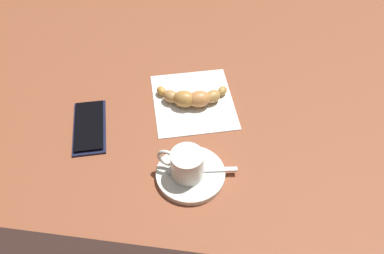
{
  "coord_description": "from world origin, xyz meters",
  "views": [
    {
      "loc": [
        0.51,
        -0.19,
        0.63
      ],
      "look_at": [
        -0.0,
        -0.02,
        0.03
      ],
      "focal_mm": 38.73,
      "sensor_mm": 36.0,
      "label": 1
    }
  ],
  "objects_px": {
    "espresso_cup": "(186,164)",
    "teaspoon": "(190,170)",
    "sugar_packet": "(190,157)",
    "saucer": "(191,174)",
    "croissant": "(192,98)",
    "cell_phone": "(89,126)",
    "napkin": "(193,101)"
  },
  "relations": [
    {
      "from": "saucer",
      "to": "teaspoon",
      "type": "bearing_deg",
      "value": -173.34
    },
    {
      "from": "saucer",
      "to": "croissant",
      "type": "bearing_deg",
      "value": 160.59
    },
    {
      "from": "sugar_packet",
      "to": "croissant",
      "type": "relative_size",
      "value": 0.39
    },
    {
      "from": "cell_phone",
      "to": "sugar_packet",
      "type": "bearing_deg",
      "value": 48.74
    },
    {
      "from": "sugar_packet",
      "to": "cell_phone",
      "type": "xyz_separation_m",
      "value": [
        -0.15,
        -0.17,
        -0.01
      ]
    },
    {
      "from": "espresso_cup",
      "to": "napkin",
      "type": "relative_size",
      "value": 0.41
    },
    {
      "from": "saucer",
      "to": "espresso_cup",
      "type": "bearing_deg",
      "value": -96.36
    },
    {
      "from": "espresso_cup",
      "to": "sugar_packet",
      "type": "height_order",
      "value": "espresso_cup"
    },
    {
      "from": "teaspoon",
      "to": "croissant",
      "type": "relative_size",
      "value": 0.85
    },
    {
      "from": "sugar_packet",
      "to": "croissant",
      "type": "bearing_deg",
      "value": -74.05
    },
    {
      "from": "teaspoon",
      "to": "cell_phone",
      "type": "bearing_deg",
      "value": -138.42
    },
    {
      "from": "teaspoon",
      "to": "croissant",
      "type": "xyz_separation_m",
      "value": [
        -0.18,
        0.06,
        0.0
      ]
    },
    {
      "from": "napkin",
      "to": "sugar_packet",
      "type": "bearing_deg",
      "value": -20.86
    },
    {
      "from": "saucer",
      "to": "cell_phone",
      "type": "xyz_separation_m",
      "value": [
        -0.18,
        -0.16,
        -0.0
      ]
    },
    {
      "from": "espresso_cup",
      "to": "cell_phone",
      "type": "xyz_separation_m",
      "value": [
        -0.18,
        -0.15,
        -0.03
      ]
    },
    {
      "from": "croissant",
      "to": "espresso_cup",
      "type": "bearing_deg",
      "value": -21.74
    },
    {
      "from": "saucer",
      "to": "sugar_packet",
      "type": "xyz_separation_m",
      "value": [
        -0.03,
        0.01,
        0.01
      ]
    },
    {
      "from": "saucer",
      "to": "napkin",
      "type": "height_order",
      "value": "saucer"
    },
    {
      "from": "teaspoon",
      "to": "sugar_packet",
      "type": "relative_size",
      "value": 2.16
    },
    {
      "from": "espresso_cup",
      "to": "sugar_packet",
      "type": "distance_m",
      "value": 0.04
    },
    {
      "from": "sugar_packet",
      "to": "teaspoon",
      "type": "bearing_deg",
      "value": 106.02
    },
    {
      "from": "cell_phone",
      "to": "saucer",
      "type": "bearing_deg",
      "value": 41.19
    },
    {
      "from": "espresso_cup",
      "to": "sugar_packet",
      "type": "xyz_separation_m",
      "value": [
        -0.03,
        0.02,
        -0.02
      ]
    },
    {
      "from": "napkin",
      "to": "cell_phone",
      "type": "bearing_deg",
      "value": -88.96
    },
    {
      "from": "teaspoon",
      "to": "cell_phone",
      "type": "relative_size",
      "value": 0.85
    },
    {
      "from": "espresso_cup",
      "to": "croissant",
      "type": "distance_m",
      "value": 0.19
    },
    {
      "from": "napkin",
      "to": "teaspoon",
      "type": "bearing_deg",
      "value": -20.68
    },
    {
      "from": "napkin",
      "to": "croissant",
      "type": "xyz_separation_m",
      "value": [
        0.01,
        -0.01,
        0.02
      ]
    },
    {
      "from": "sugar_packet",
      "to": "napkin",
      "type": "xyz_separation_m",
      "value": [
        -0.15,
        0.06,
        -0.01
      ]
    },
    {
      "from": "croissant",
      "to": "teaspoon",
      "type": "bearing_deg",
      "value": -19.8
    },
    {
      "from": "teaspoon",
      "to": "croissant",
      "type": "bearing_deg",
      "value": 160.2
    },
    {
      "from": "espresso_cup",
      "to": "teaspoon",
      "type": "distance_m",
      "value": 0.03
    }
  ]
}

